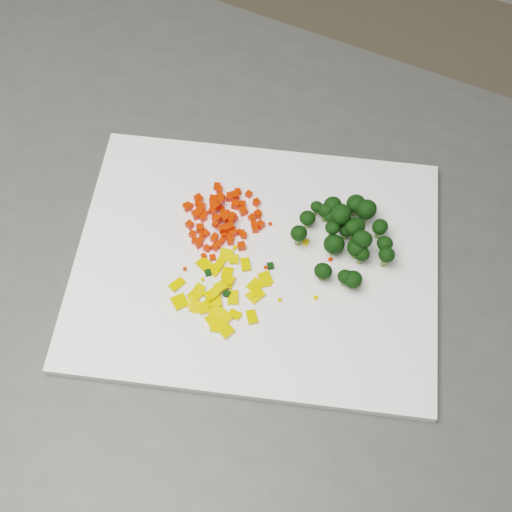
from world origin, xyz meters
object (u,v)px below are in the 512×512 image
at_px(broccoli_pile, 344,234).
at_px(cutting_board, 256,263).
at_px(carrot_pile, 223,213).
at_px(pepper_pile, 222,290).
at_px(counter_block, 238,396).

bearing_deg(broccoli_pile, cutting_board, -144.84).
height_order(carrot_pile, broccoli_pile, broccoli_pile).
xyz_separation_m(carrot_pile, broccoli_pile, (0.14, 0.02, 0.01)).
bearing_deg(pepper_pile, cutting_board, 71.73).
distance_m(cutting_board, pepper_pile, 0.06).
relative_size(cutting_board, carrot_pile, 4.50).
xyz_separation_m(pepper_pile, broccoli_pile, (0.10, 0.11, 0.02)).
bearing_deg(cutting_board, pepper_pile, -108.27).
relative_size(carrot_pile, broccoli_pile, 0.83).
relative_size(carrot_pile, pepper_pile, 0.86).
bearing_deg(cutting_board, carrot_pile, 149.00).
relative_size(counter_block, cutting_board, 2.72).
distance_m(cutting_board, broccoli_pile, 0.10).
height_order(cutting_board, broccoli_pile, broccoli_pile).
relative_size(pepper_pile, broccoli_pile, 0.97).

